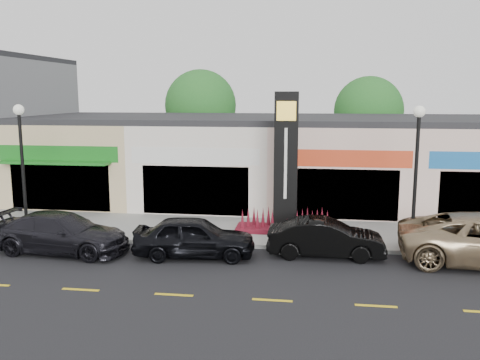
{
  "coord_description": "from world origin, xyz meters",
  "views": [
    {
      "loc": [
        4.02,
        -17.23,
        6.03
      ],
      "look_at": [
        1.06,
        4.0,
        2.4
      ],
      "focal_mm": 38.0,
      "sensor_mm": 36.0,
      "label": 1
    }
  ],
  "objects_px": {
    "car_dark_sedan": "(61,233)",
    "car_black_sedan": "(194,237)",
    "car_black_conv": "(326,238)",
    "pylon_sign": "(286,183)",
    "lamp_west_near": "(22,156)",
    "lamp_east_near": "(416,163)"
  },
  "relations": [
    {
      "from": "car_dark_sedan",
      "to": "car_black_sedan",
      "type": "xyz_separation_m",
      "value": [
        5.2,
        0.15,
        0.0
      ]
    },
    {
      "from": "car_black_sedan",
      "to": "car_black_conv",
      "type": "height_order",
      "value": "car_black_sedan"
    },
    {
      "from": "pylon_sign",
      "to": "car_black_conv",
      "type": "relative_size",
      "value": 1.38
    },
    {
      "from": "pylon_sign",
      "to": "lamp_west_near",
      "type": "bearing_deg",
      "value": -171.23
    },
    {
      "from": "lamp_east_near",
      "to": "pylon_sign",
      "type": "xyz_separation_m",
      "value": [
        -5.0,
        1.7,
        -1.2
      ]
    },
    {
      "from": "car_black_sedan",
      "to": "car_black_conv",
      "type": "xyz_separation_m",
      "value": [
        4.87,
        0.73,
        -0.06
      ]
    },
    {
      "from": "car_black_conv",
      "to": "pylon_sign",
      "type": "bearing_deg",
      "value": 30.92
    },
    {
      "from": "car_dark_sedan",
      "to": "pylon_sign",
      "type": "bearing_deg",
      "value": -61.88
    },
    {
      "from": "car_dark_sedan",
      "to": "car_black_conv",
      "type": "xyz_separation_m",
      "value": [
        10.07,
        0.88,
        -0.05
      ]
    },
    {
      "from": "lamp_east_near",
      "to": "car_black_sedan",
      "type": "bearing_deg",
      "value": -167.57
    },
    {
      "from": "lamp_west_near",
      "to": "pylon_sign",
      "type": "distance_m",
      "value": 11.19
    },
    {
      "from": "lamp_east_near",
      "to": "car_black_sedan",
      "type": "relative_size",
      "value": 1.21
    },
    {
      "from": "pylon_sign",
      "to": "car_black_sedan",
      "type": "xyz_separation_m",
      "value": [
        -3.2,
        -3.5,
        -1.51
      ]
    },
    {
      "from": "car_dark_sedan",
      "to": "car_black_sedan",
      "type": "relative_size",
      "value": 1.17
    },
    {
      "from": "pylon_sign",
      "to": "car_black_conv",
      "type": "bearing_deg",
      "value": -59.06
    },
    {
      "from": "car_black_conv",
      "to": "car_black_sedan",
      "type": "bearing_deg",
      "value": 98.46
    },
    {
      "from": "lamp_west_near",
      "to": "lamp_east_near",
      "type": "distance_m",
      "value": 16.0
    },
    {
      "from": "lamp_east_near",
      "to": "car_black_sedan",
      "type": "height_order",
      "value": "lamp_east_near"
    },
    {
      "from": "car_black_sedan",
      "to": "car_dark_sedan",
      "type": "bearing_deg",
      "value": 86.36
    },
    {
      "from": "car_black_sedan",
      "to": "car_black_conv",
      "type": "relative_size",
      "value": 1.04
    },
    {
      "from": "car_black_sedan",
      "to": "car_black_conv",
      "type": "distance_m",
      "value": 4.92
    },
    {
      "from": "lamp_west_near",
      "to": "pylon_sign",
      "type": "xyz_separation_m",
      "value": [
        11.0,
        1.7,
        -1.2
      ]
    }
  ]
}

